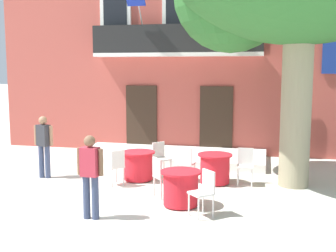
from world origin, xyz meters
name	(u,v)px	position (x,y,z in m)	size (l,w,h in m)	color
ground_plane	(118,192)	(0.00, 0.00, 0.00)	(120.00, 120.00, 0.00)	beige
building_facade	(189,45)	(0.44, 6.99, 3.75)	(13.00, 5.09, 7.50)	#B24C42
entrance_step_platform	(170,156)	(0.44, 3.76, 0.12)	(5.93, 2.49, 0.25)	silver
cafe_table_near_tree	(215,168)	(2.15, 1.26, 0.39)	(0.86, 0.86, 0.76)	red
cafe_chair_near_tree_0	(245,164)	(2.90, 1.35, 0.53)	(0.41, 0.41, 0.91)	silver
cafe_chair_near_tree_1	(186,162)	(1.40, 1.25, 0.53)	(0.44, 0.44, 0.91)	silver
cafe_table_middle	(181,188)	(1.66, -0.70, 0.39)	(0.86, 0.86, 0.76)	red
cafe_chair_middle_0	(161,174)	(1.11, -0.18, 0.53)	(0.56, 0.56, 0.91)	silver
cafe_chair_middle_1	(204,190)	(2.23, -1.19, 0.53)	(0.57, 0.57, 0.91)	silver
cafe_table_front	(138,165)	(0.17, 1.13, 0.39)	(0.86, 0.86, 0.76)	red
cafe_chair_front_0	(116,165)	(-0.22, 0.49, 0.53)	(0.56, 0.56, 0.91)	silver
cafe_chair_front_1	(161,156)	(0.62, 1.74, 0.53)	(0.56, 0.56, 0.91)	silver
pedestrian_near_entrance	(90,172)	(0.12, -1.85, 0.92)	(0.53, 0.25, 1.64)	#384260
pedestrian_mid_plaza	(44,143)	(-2.34, 0.83, 0.93)	(0.53, 0.32, 1.65)	#384260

